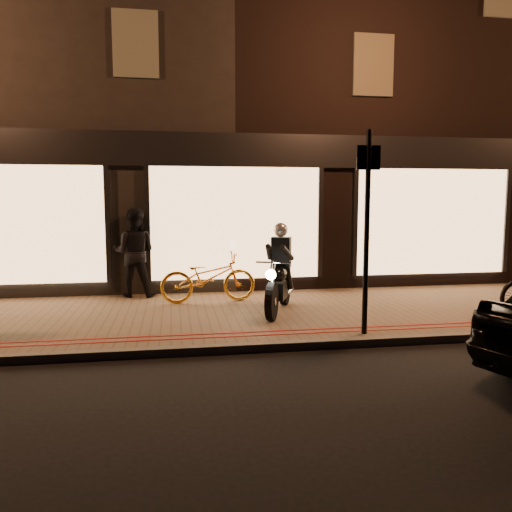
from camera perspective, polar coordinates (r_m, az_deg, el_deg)
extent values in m
plane|color=black|center=(7.09, 1.77, -10.92)|extent=(90.00, 90.00, 0.00)
cube|color=brown|center=(8.98, -0.70, -6.77)|extent=(50.00, 4.00, 0.12)
cube|color=#59544C|center=(7.12, 1.70, -10.34)|extent=(50.00, 0.14, 0.12)
cube|color=maroon|center=(7.48, 1.10, -9.00)|extent=(50.00, 0.06, 0.01)
cube|color=maroon|center=(7.67, 0.83, -8.61)|extent=(50.00, 0.06, 0.01)
cube|color=black|center=(16.46, -26.57, 13.27)|extent=(12.00, 10.00, 8.50)
cube|color=black|center=(17.39, 16.03, 13.30)|extent=(12.00, 10.00, 8.50)
cube|color=black|center=(10.72, -2.33, 12.01)|extent=(48.00, 0.12, 0.70)
cube|color=#FFC17F|center=(11.06, -26.14, 3.19)|extent=(3.60, 0.06, 2.38)
cube|color=#FFC17F|center=(10.67, -2.28, 3.76)|extent=(3.60, 0.06, 2.38)
cube|color=#FFC17F|center=(12.08, 19.46, 3.71)|extent=(3.60, 0.06, 2.38)
cube|color=#3F331E|center=(11.05, -13.60, 22.52)|extent=(0.90, 0.06, 1.30)
cube|color=#3F331E|center=(11.79, 13.27, 20.48)|extent=(0.90, 0.06, 1.30)
cylinder|color=black|center=(8.29, 1.80, -5.20)|extent=(0.35, 0.64, 0.64)
cylinder|color=black|center=(9.55, 3.33, -3.65)|extent=(0.35, 0.64, 0.64)
cylinder|color=silver|center=(8.29, 1.80, -5.20)|extent=(0.18, 0.18, 0.14)
cylinder|color=silver|center=(9.55, 3.33, -3.65)|extent=(0.18, 0.18, 0.14)
cube|color=black|center=(8.95, 2.68, -3.81)|extent=(0.51, 0.75, 0.30)
ellipsoid|color=black|center=(8.78, 2.54, -2.03)|extent=(0.49, 0.59, 0.29)
cube|color=black|center=(9.19, 3.03, -1.64)|extent=(0.41, 0.59, 0.09)
cylinder|color=silver|center=(8.33, 2.02, -0.75)|extent=(0.57, 0.26, 0.03)
cylinder|color=silver|center=(8.28, 1.88, -3.10)|extent=(0.17, 0.32, 0.71)
sphere|color=white|center=(8.12, 1.69, -2.15)|extent=(0.22, 0.22, 0.17)
cylinder|color=silver|center=(9.39, 3.89, -4.07)|extent=(0.27, 0.54, 0.07)
cube|color=black|center=(9.02, 2.90, 0.44)|extent=(0.40, 0.33, 0.55)
sphere|color=silver|center=(8.93, 2.84, 3.02)|extent=(0.34, 0.34, 0.26)
cylinder|color=black|center=(8.74, 1.49, 0.45)|extent=(0.24, 0.60, 0.34)
cylinder|color=black|center=(8.68, 3.56, 0.40)|extent=(0.38, 0.56, 0.34)
cylinder|color=black|center=(9.07, 1.96, -2.39)|extent=(0.14, 0.28, 0.46)
cylinder|color=black|center=(9.02, 3.71, -2.45)|extent=(0.26, 0.28, 0.46)
cylinder|color=black|center=(7.50, 12.53, 2.51)|extent=(0.08, 0.08, 3.00)
cube|color=black|center=(7.51, 12.74, 10.91)|extent=(0.35, 0.04, 0.35)
imported|color=gold|center=(9.77, -5.48, -2.44)|extent=(1.90, 0.79, 0.97)
imported|color=black|center=(10.53, -13.75, 0.37)|extent=(0.98, 0.82, 1.82)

